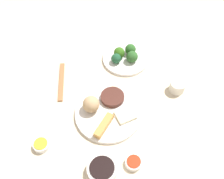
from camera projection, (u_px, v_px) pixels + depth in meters
name	position (u px, v px, depth m)	size (l,w,h in m)	color
tabletop	(98.00, 110.00, 1.14)	(2.20, 2.20, 0.02)	beige
main_plate	(108.00, 113.00, 1.10)	(0.28, 0.28, 0.02)	white
rice_scoop	(91.00, 104.00, 1.08)	(0.07, 0.07, 0.07)	tan
spring_roll	(104.00, 126.00, 1.05)	(0.11, 0.03, 0.03)	gold
crab_rangoon_wonton	(125.00, 115.00, 1.08)	(0.07, 0.08, 0.01)	beige
stir_fry_heap	(112.00, 97.00, 1.13)	(0.10, 0.10, 0.02)	#4E271F
broccoli_plate	(126.00, 59.00, 1.30)	(0.22, 0.22, 0.01)	white
broccoli_floret_0	(132.00, 57.00, 1.26)	(0.06, 0.06, 0.06)	#30652B
broccoli_floret_1	(130.00, 49.00, 1.29)	(0.05, 0.05, 0.05)	#2C6427
broccoli_floret_2	(119.00, 53.00, 1.28)	(0.05, 0.05, 0.05)	#376E1D
broccoli_floret_3	(116.00, 58.00, 1.26)	(0.05, 0.05, 0.05)	#225A37
soy_sauce_bowl	(102.00, 170.00, 0.95)	(0.11, 0.11, 0.04)	white
soy_sauce_bowl_liquid	(102.00, 168.00, 0.93)	(0.09, 0.09, 0.00)	black
sauce_ramekin_hot_mustard	(41.00, 145.00, 1.01)	(0.06, 0.06, 0.02)	white
sauce_ramekin_hot_mustard_liquid	(41.00, 143.00, 1.00)	(0.05, 0.05, 0.00)	gold
sauce_ramekin_sweet_and_sour	(134.00, 163.00, 0.97)	(0.06, 0.06, 0.02)	white
sauce_ramekin_sweet_and_sour_liquid	(134.00, 161.00, 0.96)	(0.05, 0.05, 0.00)	red
teacup	(177.00, 87.00, 1.17)	(0.07, 0.07, 0.05)	white
chopsticks_pair	(61.00, 81.00, 1.21)	(0.22, 0.02, 0.01)	#AE7044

